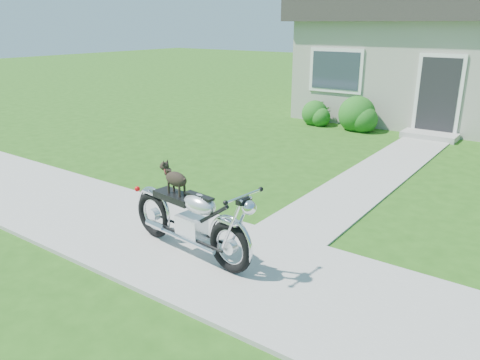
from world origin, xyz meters
name	(u,v)px	position (x,y,z in m)	size (l,w,h in m)	color
ground	(356,307)	(0.00, 0.00, 0.00)	(80.00, 80.00, 0.00)	#235114
sidewalk	(356,306)	(0.00, 0.00, 0.02)	(24.00, 2.20, 0.04)	#9E9B93
walkway	(382,171)	(-1.50, 5.00, 0.01)	(1.20, 8.00, 0.03)	#9E9B93
potted_plant_left	(322,114)	(-4.67, 8.55, 0.34)	(0.60, 0.52, 0.67)	#1E5516
motorcycle_with_dog	(190,218)	(-2.25, -0.16, 0.55)	(2.22, 0.61, 1.18)	black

